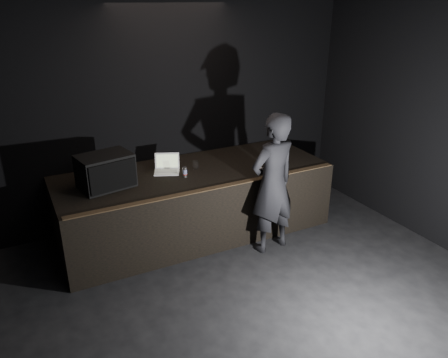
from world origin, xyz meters
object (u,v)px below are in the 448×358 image
stage_monitor (106,171)px  laptop (167,167)px  stage_riser (194,201)px  person (273,184)px  beer_can (185,172)px

stage_monitor → laptop: size_ratio=1.67×
stage_riser → person: 1.32m
laptop → person: bearing=-21.0°
laptop → person: (1.12, -1.11, -0.06)m
beer_can → stage_riser: bearing=39.0°
stage_riser → beer_can: size_ratio=26.56×
person → laptop: bearing=-53.7°
beer_can → person: 1.25m
stage_riser → stage_monitor: 1.47m
stage_monitor → stage_riser: bearing=-10.4°
stage_riser → beer_can: beer_can is taller
stage_monitor → beer_can: (1.07, -0.15, -0.15)m
person → stage_monitor: bearing=-33.5°
laptop → beer_can: size_ratio=3.04×
stage_monitor → beer_can: stage_monitor is taller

